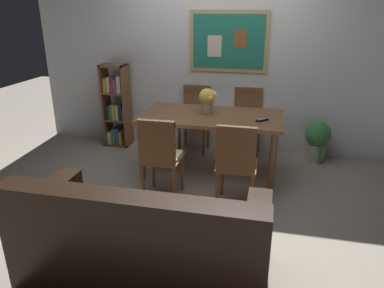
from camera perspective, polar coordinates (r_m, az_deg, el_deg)
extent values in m
plane|color=gray|center=(4.11, 0.37, -7.32)|extent=(12.00, 12.00, 0.00)
cube|color=silver|center=(5.08, 4.01, 13.54)|extent=(5.20, 0.10, 2.60)
cube|color=tan|center=(4.97, 5.78, 15.76)|extent=(1.04, 0.02, 0.79)
cube|color=#1E7260|center=(4.96, 5.75, 15.75)|extent=(0.94, 0.01, 0.69)
cube|color=beige|center=(4.98, 3.57, 15.15)|extent=(0.19, 0.00, 0.28)
cube|color=brown|center=(4.93, 7.63, 16.11)|extent=(0.16, 0.00, 0.22)
cube|color=brown|center=(4.28, 3.01, 4.34)|extent=(1.65, 0.88, 0.04)
cylinder|color=brown|center=(4.26, -7.89, -1.23)|extent=(0.07, 0.07, 0.71)
cylinder|color=brown|center=(4.01, 12.57, -2.99)|extent=(0.07, 0.07, 0.71)
cylinder|color=brown|center=(4.90, -4.97, 1.86)|extent=(0.07, 0.07, 0.71)
cylinder|color=brown|center=(4.69, 12.73, 0.51)|extent=(0.07, 0.07, 0.71)
cube|color=brown|center=(3.68, 7.09, -3.42)|extent=(0.40, 0.40, 0.03)
cube|color=beige|center=(3.67, 7.11, -3.02)|extent=(0.36, 0.36, 0.03)
cylinder|color=brown|center=(3.65, 3.97, -7.49)|extent=(0.04, 0.04, 0.42)
cylinder|color=brown|center=(3.62, 9.34, -7.97)|extent=(0.04, 0.04, 0.42)
cylinder|color=brown|center=(3.95, 4.75, -5.20)|extent=(0.04, 0.04, 0.42)
cylinder|color=brown|center=(3.92, 9.69, -5.62)|extent=(0.04, 0.04, 0.42)
cube|color=brown|center=(3.42, 6.94, -0.92)|extent=(0.38, 0.04, 0.46)
cube|color=brown|center=(3.35, 7.09, 2.26)|extent=(0.38, 0.05, 0.06)
cube|color=brown|center=(4.99, 8.54, 3.07)|extent=(0.40, 0.40, 0.03)
cube|color=beige|center=(4.98, 8.55, 3.37)|extent=(0.36, 0.36, 0.03)
cylinder|color=brown|center=(5.21, 10.42, 1.12)|extent=(0.04, 0.04, 0.42)
cylinder|color=brown|center=(5.24, 6.71, 1.41)|extent=(0.04, 0.04, 0.42)
cylinder|color=brown|center=(4.90, 10.21, -0.18)|extent=(0.04, 0.04, 0.42)
cylinder|color=brown|center=(4.92, 6.26, 0.13)|extent=(0.04, 0.04, 0.42)
cube|color=brown|center=(5.10, 8.85, 6.27)|extent=(0.38, 0.04, 0.46)
cube|color=brown|center=(5.05, 8.98, 8.46)|extent=(0.38, 0.05, 0.06)
cube|color=brown|center=(5.05, 0.35, 3.52)|extent=(0.40, 0.40, 0.03)
cube|color=beige|center=(5.04, 0.35, 3.82)|extent=(0.36, 0.36, 0.03)
cylinder|color=brown|center=(5.25, 2.56, 1.58)|extent=(0.04, 0.04, 0.42)
cylinder|color=brown|center=(5.31, -1.05, 1.85)|extent=(0.04, 0.04, 0.42)
cylinder|color=brown|center=(4.93, 1.84, 0.32)|extent=(0.04, 0.04, 0.42)
cylinder|color=brown|center=(5.00, -1.98, 0.62)|extent=(0.04, 0.04, 0.42)
cube|color=brown|center=(5.15, 0.79, 6.67)|extent=(0.38, 0.04, 0.46)
cube|color=brown|center=(5.11, 0.80, 8.85)|extent=(0.38, 0.05, 0.06)
cube|color=brown|center=(3.84, -4.64, -2.26)|extent=(0.40, 0.40, 0.03)
cube|color=beige|center=(3.83, -4.65, -1.88)|extent=(0.36, 0.36, 0.03)
cylinder|color=brown|center=(3.84, -7.73, -6.09)|extent=(0.04, 0.04, 0.42)
cylinder|color=brown|center=(3.74, -2.81, -6.66)|extent=(0.04, 0.04, 0.42)
cylinder|color=brown|center=(4.13, -6.11, -4.02)|extent=(0.04, 0.04, 0.42)
cylinder|color=brown|center=(4.04, -1.52, -4.49)|extent=(0.04, 0.04, 0.42)
cube|color=brown|center=(3.59, -5.59, 0.21)|extent=(0.38, 0.04, 0.46)
cube|color=brown|center=(3.53, -5.71, 3.25)|extent=(0.38, 0.05, 0.06)
cube|color=black|center=(2.90, -7.07, -16.22)|extent=(1.80, 0.84, 0.40)
cube|color=black|center=(2.41, -10.10, -12.61)|extent=(1.80, 0.20, 0.44)
cube|color=black|center=(3.07, -21.88, -8.53)|extent=(0.18, 0.80, 0.22)
cube|color=black|center=(2.59, 10.22, -13.01)|extent=(0.18, 0.80, 0.22)
cube|color=#8C6B4C|center=(2.74, -17.77, -10.51)|extent=(0.32, 0.16, 0.33)
cube|color=#B78C33|center=(2.55, -8.80, -12.08)|extent=(0.32, 0.16, 0.33)
cube|color=#8C6B4C|center=(2.44, 1.37, -13.49)|extent=(0.32, 0.16, 0.33)
cube|color=brown|center=(5.45, -13.39, 5.97)|extent=(0.03, 0.28, 1.19)
cube|color=brown|center=(5.32, -10.17, 5.84)|extent=(0.03, 0.28, 1.19)
cube|color=brown|center=(5.56, -11.36, 0.13)|extent=(0.36, 0.28, 0.03)
cube|color=brown|center=(5.27, -12.26, 12.00)|extent=(0.36, 0.28, 0.03)
cube|color=brown|center=(5.44, -11.64, 3.89)|extent=(0.30, 0.28, 0.02)
cube|color=brown|center=(5.34, -11.95, 7.96)|extent=(0.30, 0.28, 0.02)
cube|color=beige|center=(5.57, -12.44, 1.21)|extent=(0.06, 0.22, 0.18)
cube|color=#337247|center=(5.53, -11.83, 1.44)|extent=(0.06, 0.22, 0.23)
cube|color=#2D4C8C|center=(5.51, -11.31, 1.41)|extent=(0.04, 0.22, 0.23)
cube|color=gold|center=(5.50, -10.84, 1.14)|extent=(0.04, 0.22, 0.19)
cube|color=black|center=(5.46, -12.80, 4.99)|extent=(0.05, 0.22, 0.19)
cube|color=#337247|center=(5.43, -12.33, 5.10)|extent=(0.04, 0.22, 0.21)
cube|color=gold|center=(5.41, -11.86, 5.14)|extent=(0.05, 0.22, 0.23)
cube|color=beige|center=(5.39, -11.35, 5.06)|extent=(0.04, 0.22, 0.21)
cube|color=black|center=(5.37, -10.82, 5.08)|extent=(0.05, 0.22, 0.22)
cube|color=gold|center=(5.35, -10.30, 4.83)|extent=(0.04, 0.22, 0.18)
cube|color=gold|center=(5.36, -13.16, 9.13)|extent=(0.05, 0.22, 0.20)
cube|color=beige|center=(5.34, -12.66, 9.21)|extent=(0.04, 0.22, 0.22)
cube|color=#B2332D|center=(5.33, -12.20, 8.97)|extent=(0.04, 0.22, 0.17)
cube|color=#7F3F72|center=(5.30, -11.71, 9.04)|extent=(0.05, 0.22, 0.19)
cube|color=beige|center=(5.27, -11.08, 9.29)|extent=(0.06, 0.22, 0.24)
cylinder|color=#B2ADA3|center=(5.11, 18.91, -1.21)|extent=(0.23, 0.23, 0.24)
cylinder|color=#332319|center=(5.07, 19.06, -0.04)|extent=(0.20, 0.20, 0.02)
sphere|color=#387F3D|center=(5.02, 19.24, 1.48)|extent=(0.33, 0.33, 0.33)
cylinder|color=#387F3D|center=(4.99, 19.61, -1.57)|extent=(0.03, 0.03, 0.28)
cylinder|color=#387F3D|center=(5.18, 20.09, -0.60)|extent=(0.03, 0.03, 0.25)
cylinder|color=tan|center=(4.34, 2.38, 5.74)|extent=(0.15, 0.15, 0.13)
sphere|color=#EACC4C|center=(4.30, 2.40, 7.46)|extent=(0.20, 0.20, 0.20)
sphere|color=#D86633|center=(4.37, 2.05, 7.80)|extent=(0.08, 0.08, 0.08)
sphere|color=#EACC4C|center=(4.23, 2.81, 7.15)|extent=(0.07, 0.07, 0.07)
sphere|color=silver|center=(4.31, 3.46, 7.84)|extent=(0.07, 0.07, 0.07)
cube|color=black|center=(4.11, 11.00, 3.72)|extent=(0.14, 0.14, 0.02)
cube|color=gray|center=(4.11, 11.01, 3.88)|extent=(0.09, 0.09, 0.00)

